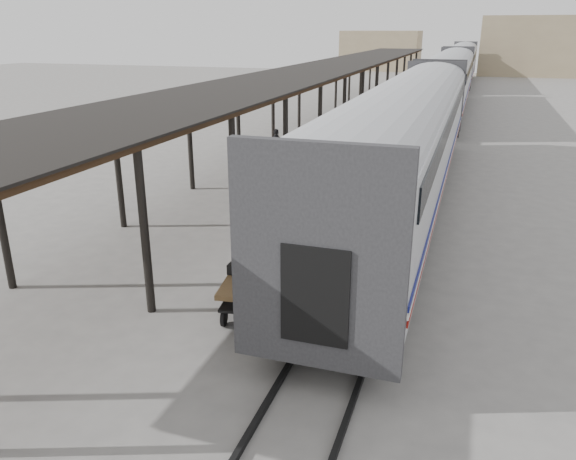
% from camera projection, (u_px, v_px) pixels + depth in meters
% --- Properties ---
extents(ground, '(160.00, 160.00, 0.00)m').
position_uv_depth(ground, '(238.00, 284.00, 14.69)').
color(ground, slate).
rests_on(ground, ground).
extents(train, '(3.45, 76.01, 4.01)m').
position_uv_depth(train, '(448.00, 79.00, 43.02)').
color(train, silver).
rests_on(train, ground).
extents(canopy, '(4.90, 64.30, 4.15)m').
position_uv_depth(canopy, '(335.00, 67.00, 35.78)').
color(canopy, '#422B19').
rests_on(canopy, ground).
extents(rails, '(1.54, 150.00, 0.12)m').
position_uv_depth(rails, '(445.00, 113.00, 44.10)').
color(rails, black).
rests_on(rails, ground).
extents(building_far, '(18.00, 10.00, 8.00)m').
position_uv_depth(building_far, '(547.00, 46.00, 78.88)').
color(building_far, tan).
rests_on(building_far, ground).
extents(building_left, '(12.00, 8.00, 6.00)m').
position_uv_depth(building_left, '(381.00, 50.00, 89.88)').
color(building_left, tan).
rests_on(building_left, ground).
extents(baggage_cart, '(1.60, 2.56, 0.86)m').
position_uv_depth(baggage_cart, '(255.00, 283.00, 13.23)').
color(baggage_cart, brown).
rests_on(baggage_cart, ground).
extents(suitcase_stack, '(1.23, 1.18, 0.59)m').
position_uv_depth(suitcase_stack, '(253.00, 261.00, 13.44)').
color(suitcase_stack, '#363739').
rests_on(suitcase_stack, baggage_cart).
extents(luggage_tug, '(1.02, 1.45, 1.18)m').
position_uv_depth(luggage_tug, '(311.00, 137.00, 31.63)').
color(luggage_tug, maroon).
rests_on(luggage_tug, ground).
extents(porter, '(0.43, 0.65, 1.74)m').
position_uv_depth(porter, '(253.00, 252.00, 12.21)').
color(porter, navy).
rests_on(porter, baggage_cart).
extents(pedestrian, '(1.12, 0.68, 1.79)m').
position_uv_depth(pedestrian, '(277.00, 147.00, 27.11)').
color(pedestrian, black).
rests_on(pedestrian, ground).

